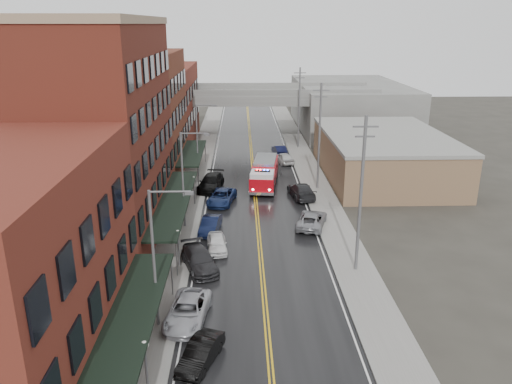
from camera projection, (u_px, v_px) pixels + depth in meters
name	position (u px, v px, depth m)	size (l,w,h in m)	color
road	(256.00, 204.00, 52.32)	(11.00, 160.00, 0.02)	black
sidewalk_left	(186.00, 205.00, 52.08)	(3.00, 160.00, 0.15)	slate
sidewalk_right	(325.00, 203.00, 52.51)	(3.00, 160.00, 0.15)	slate
curb_left	(202.00, 204.00, 52.13)	(0.30, 160.00, 0.15)	gray
curb_right	(310.00, 203.00, 52.46)	(0.30, 160.00, 0.15)	gray
brick_building_a	(11.00, 272.00, 25.39)	(9.00, 18.00, 12.00)	maroon
brick_building_b	(102.00, 135.00, 42.42)	(9.00, 20.00, 18.00)	#572317
brick_building_c	(142.00, 116.00, 59.47)	(9.00, 15.00, 15.00)	#5E2C1C
brick_building_far	(164.00, 106.00, 76.52)	(9.00, 20.00, 12.00)	maroon
tan_building	(383.00, 156.00, 61.45)	(14.00, 22.00, 5.00)	brown
right_far_block	(349.00, 106.00, 89.43)	(18.00, 30.00, 8.00)	slate
awning_0	(130.00, 321.00, 26.53)	(2.60, 16.00, 3.09)	black
awning_1	(175.00, 201.00, 44.52)	(2.60, 18.00, 3.09)	black
awning_2	(192.00, 153.00, 61.09)	(2.60, 13.00, 3.09)	black
globe_lamp_0	(145.00, 355.00, 24.88)	(0.44, 0.44, 3.12)	#59595B
globe_lamp_1	(178.00, 240.00, 38.14)	(0.44, 0.44, 3.12)	#59595B
globe_lamp_2	(194.00, 184.00, 51.39)	(0.44, 0.44, 3.12)	#59595B
street_lamp_0	(157.00, 251.00, 29.64)	(2.64, 0.22, 9.00)	#59595B
street_lamp_1	(185.00, 174.00, 44.79)	(2.64, 0.22, 9.00)	#59595B
street_lamp_2	(199.00, 136.00, 59.94)	(2.64, 0.22, 9.00)	#59595B
utility_pole_0	(361.00, 193.00, 36.31)	(1.80, 0.24, 12.00)	#59595B
utility_pole_1	(319.00, 135.00, 55.24)	(1.80, 0.24, 12.00)	#59595B
utility_pole_2	(299.00, 107.00, 74.18)	(1.80, 0.24, 12.00)	#59595B
overpass	(250.00, 102.00, 80.70)	(40.00, 10.00, 7.50)	slate
fire_truck	(264.00, 173.00, 57.51)	(4.23, 8.70, 3.07)	#B80813
parked_car_left_1	(201.00, 353.00, 27.64)	(1.41, 4.05, 1.33)	black
parked_car_left_2	(188.00, 311.00, 31.62)	(2.40, 5.21, 1.45)	#A9ABB2
parked_car_left_3	(199.00, 260.00, 38.40)	(2.14, 5.26, 1.53)	#262528
parked_car_left_4	(217.00, 243.00, 41.53)	(1.57, 3.90, 1.33)	white
parked_car_left_5	(210.00, 225.00, 45.15)	(1.48, 4.25, 1.40)	black
parked_car_left_6	(222.00, 197.00, 52.40)	(2.38, 5.16, 1.44)	navy
parked_car_left_7	(211.00, 183.00, 56.80)	(2.34, 5.75, 1.67)	black
parked_car_right_0	(312.00, 220.00, 46.37)	(2.37, 5.14, 1.43)	gray
parked_car_right_1	(301.00, 191.00, 54.20)	(2.22, 5.45, 1.58)	#232325
parked_car_right_2	(284.00, 158.00, 67.54)	(1.75, 4.34, 1.48)	silver
parked_car_right_3	(279.00, 150.00, 71.98)	(1.48, 4.24, 1.40)	black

